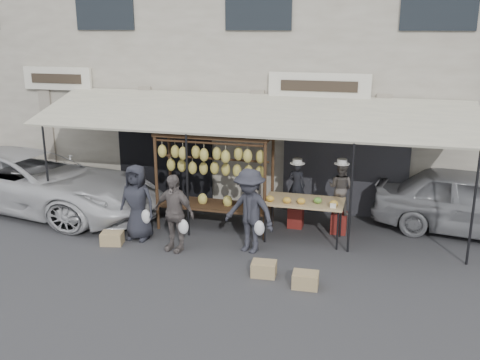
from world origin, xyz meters
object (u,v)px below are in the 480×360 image
at_px(customer_left, 137,202).
at_px(customer_right, 250,211).
at_px(crate_near_a, 264,269).
at_px(crate_far, 112,238).
at_px(vendor_left, 297,185).
at_px(sedan, 474,202).
at_px(vendor_right, 341,188).
at_px(customer_mid, 174,213).
at_px(produce_table, 304,202).
at_px(van, 27,166).
at_px(crate_near_b, 305,280).
at_px(banana_rack, 214,163).

bearing_deg(customer_left, customer_right, 2.08).
xyz_separation_m(crate_near_a, crate_far, (-3.47, 0.61, -0.00)).
bearing_deg(vendor_left, sedan, -161.91).
relative_size(vendor_right, customer_left, 0.70).
relative_size(customer_left, crate_far, 3.71).
height_order(customer_left, customer_mid, customer_left).
bearing_deg(vendor_right, customer_left, 38.41).
bearing_deg(crate_far, produce_table, 18.42).
xyz_separation_m(produce_table, customer_left, (-3.49, -0.85, -0.03)).
relative_size(vendor_right, van, 0.23).
height_order(vendor_left, customer_mid, customer_mid).
height_order(produce_table, vendor_right, vendor_right).
bearing_deg(crate_near_a, crate_far, 170.07).
bearing_deg(vendor_right, crate_near_b, 102.13).
xyz_separation_m(customer_left, customer_mid, (1.00, -0.36, -0.02)).
xyz_separation_m(customer_left, sedan, (7.09, 2.25, -0.10)).
bearing_deg(sedan, customer_mid, 122.32).
bearing_deg(customer_right, customer_mid, -148.45).
bearing_deg(produce_table, van, 176.79).
xyz_separation_m(vendor_right, crate_near_a, (-1.15, -2.55, -0.92)).
distance_m(vendor_left, van, 6.86).
bearing_deg(van, produce_table, -83.57).
bearing_deg(crate_far, vendor_left, 29.59).
distance_m(banana_rack, vendor_right, 2.87).
distance_m(vendor_left, customer_mid, 2.97).
bearing_deg(vendor_left, crate_near_a, 95.42).
bearing_deg(vendor_right, crate_near_a, 84.59).
distance_m(customer_left, crate_near_b, 4.15).
relative_size(crate_near_a, crate_near_b, 0.99).
bearing_deg(vendor_left, van, 11.64).
height_order(vendor_left, crate_near_b, vendor_left).
bearing_deg(vendor_right, crate_far, 41.67).
bearing_deg(vendor_right, produce_table, 60.65).
relative_size(vendor_left, customer_right, 0.61).
relative_size(vendor_left, crate_near_b, 2.36).
xyz_separation_m(customer_right, sedan, (4.57, 2.28, -0.15)).
relative_size(vendor_right, customer_right, 0.66).
bearing_deg(crate_far, van, 152.34).
distance_m(vendor_right, customer_left, 4.47).
bearing_deg(crate_far, customer_left, 47.60).
bearing_deg(banana_rack, customer_right, -43.25).
xyz_separation_m(banana_rack, produce_table, (2.06, -0.15, -0.70)).
distance_m(produce_table, customer_left, 3.59).
height_order(produce_table, crate_far, produce_table).
relative_size(produce_table, customer_right, 0.96).
xyz_separation_m(produce_table, crate_near_b, (0.39, -2.16, -0.73)).
distance_m(banana_rack, produce_table, 2.18).
relative_size(crate_near_a, van, 0.09).
distance_m(customer_mid, customer_right, 1.56).
bearing_deg(vendor_left, produce_table, 118.91).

